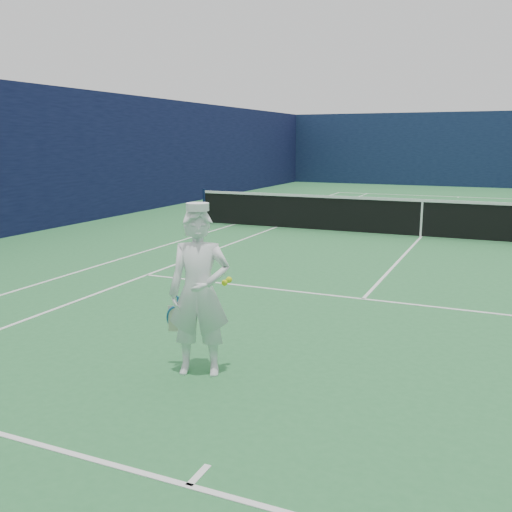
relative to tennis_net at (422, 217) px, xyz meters
The scene contains 5 objects.
ground 0.55m from the tennis_net, ahead, with size 80.00×80.00×0.00m, color #2C743C.
court_markings 0.55m from the tennis_net, ahead, with size 11.03×23.83×0.01m.
windscreen_fence 1.45m from the tennis_net, ahead, with size 20.12×36.12×4.00m.
tennis_net is the anchor object (origin of this frame).
tennis_player 10.06m from the tennis_net, 95.40° to the right, with size 0.87×0.63×1.86m.
Camera 1 is at (1.97, -15.12, 2.49)m, focal length 40.00 mm.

